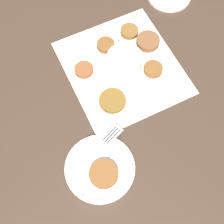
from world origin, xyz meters
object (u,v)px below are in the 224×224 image
object	(u,v)px
sauce_bowl	(124,63)
fork	(103,144)
fritter_on_plate	(104,174)
serving_plate	(100,168)

from	to	relation	value
sauce_bowl	fork	world-z (taller)	sauce_bowl
fork	sauce_bowl	bearing A→B (deg)	141.93
fritter_on_plate	fork	bearing A→B (deg)	158.39
serving_plate	fritter_on_plate	distance (m)	0.03
sauce_bowl	serving_plate	world-z (taller)	sauce_bowl
fritter_on_plate	serving_plate	bearing A→B (deg)	-174.41
serving_plate	fritter_on_plate	xyz separation A→B (m)	(0.02, 0.00, 0.02)
serving_plate	fritter_on_plate	size ratio (longest dim) A/B	2.42
sauce_bowl	fork	xyz separation A→B (m)	(0.20, -0.16, -0.01)
serving_plate	fork	distance (m)	0.06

